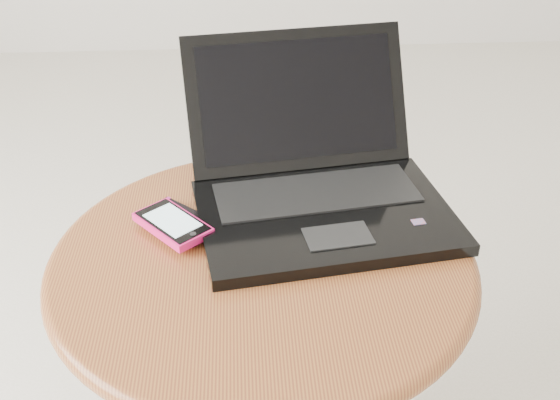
{
  "coord_description": "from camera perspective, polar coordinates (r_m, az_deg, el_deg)",
  "views": [
    {
      "loc": [
        0.07,
        -0.84,
        1.01
      ],
      "look_at": [
        0.11,
        -0.06,
        0.52
      ],
      "focal_mm": 44.07,
      "sensor_mm": 36.0,
      "label": 1
    }
  ],
  "objects": [
    {
      "name": "table",
      "position": [
        0.98,
        -1.41,
        -9.01
      ],
      "size": [
        0.58,
        0.58,
        0.46
      ],
      "color": "brown",
      "rests_on": "ground"
    },
    {
      "name": "phone_black",
      "position": [
        0.99,
        -8.34,
        -1.73
      ],
      "size": [
        0.12,
        0.12,
        0.01
      ],
      "color": "black",
      "rests_on": "table"
    },
    {
      "name": "phone_pink",
      "position": [
        0.96,
        -8.89,
        -1.98
      ],
      "size": [
        0.12,
        0.12,
        0.01
      ],
      "color": "#F51A70",
      "rests_on": "phone_black"
    },
    {
      "name": "laptop",
      "position": [
        1.01,
        3.05,
        1.65
      ],
      "size": [
        0.4,
        0.4,
        0.21
      ],
      "color": "black",
      "rests_on": "table"
    }
  ]
}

